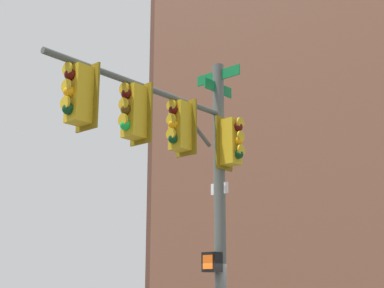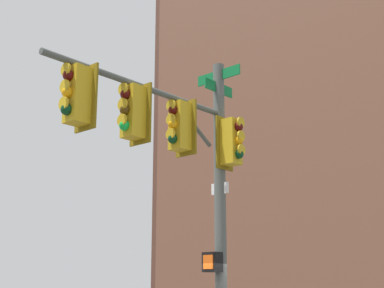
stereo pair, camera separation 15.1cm
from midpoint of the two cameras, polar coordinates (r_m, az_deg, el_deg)
signal_pole_assembly at (r=11.03m, az=-0.42°, el=-1.48°), size 2.16×4.80×6.91m
building_brick_nearside at (r=52.38m, az=12.80°, el=12.01°), size 23.81×17.37×49.93m
building_brick_midblock at (r=48.77m, az=12.47°, el=13.16°), size 20.63×16.38×48.56m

